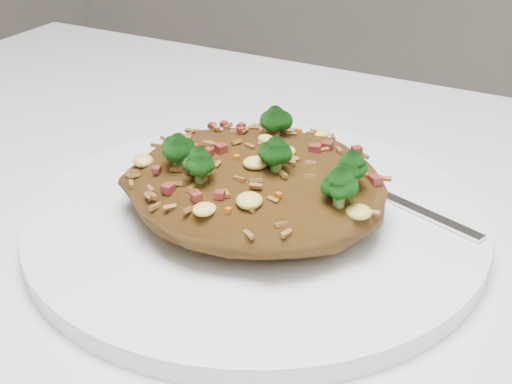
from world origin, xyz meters
TOP-DOWN VIEW (x-y plane):
  - plate at (-0.12, 0.06)m, footprint 0.30×0.30m
  - fried_rice at (-0.12, 0.06)m, footprint 0.17×0.16m
  - fork at (-0.04, 0.12)m, footprint 0.16×0.07m

SIDE VIEW (x-z plane):
  - plate at x=-0.12m, z-range 0.75..0.76m
  - fork at x=-0.04m, z-range 0.76..0.77m
  - fried_rice at x=-0.12m, z-range 0.76..0.83m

